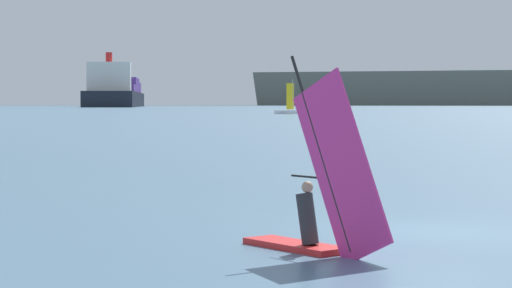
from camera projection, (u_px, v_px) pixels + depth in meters
name	position (u px, v px, depth m)	size (l,w,h in m)	color
ground_plane	(427.00, 231.00, 21.55)	(4000.00, 4000.00, 0.00)	#476B84
windsurfer	(316.00, 206.00, 18.48)	(2.58, 3.18, 3.83)	red
cargo_ship	(117.00, 94.00, 689.31)	(43.20, 197.71, 33.73)	black
small_sailboat	(293.00, 111.00, 247.85)	(9.26, 7.99, 8.59)	white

